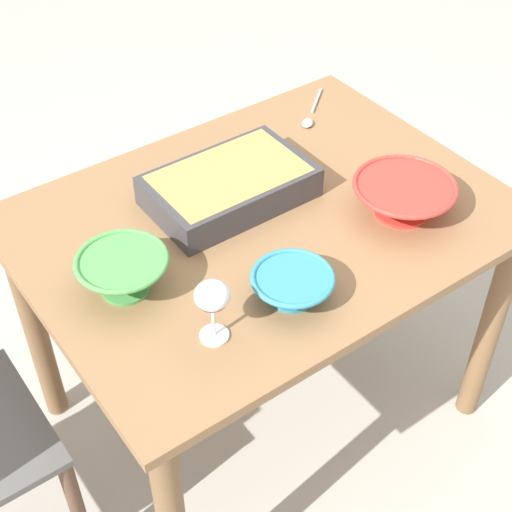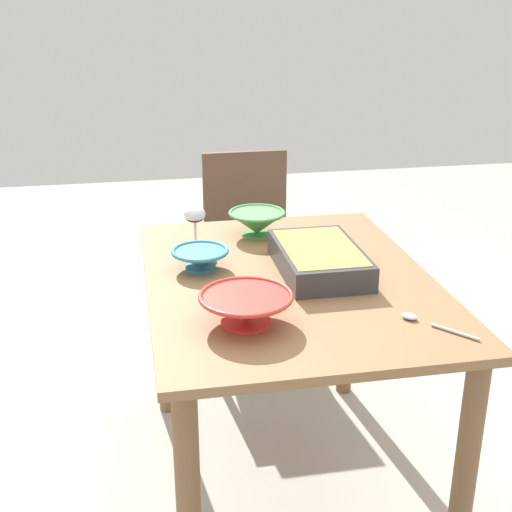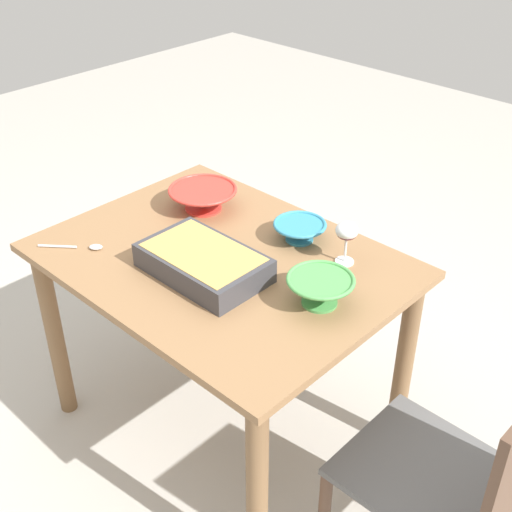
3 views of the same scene
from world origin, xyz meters
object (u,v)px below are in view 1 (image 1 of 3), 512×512
(dining_table, at_px, (263,256))
(small_bowl, at_px, (123,272))
(wine_glass, at_px, (212,299))
(serving_bowl, at_px, (292,285))
(serving_spoon, at_px, (310,116))
(mixing_bowl, at_px, (403,196))
(casserole_dish, at_px, (229,185))

(dining_table, relative_size, small_bowl, 5.71)
(wine_glass, relative_size, serving_bowl, 0.82)
(small_bowl, bearing_deg, serving_bowl, 139.86)
(serving_bowl, distance_m, serving_spoon, 0.71)
(mixing_bowl, distance_m, small_bowl, 0.68)
(serving_spoon, bearing_deg, dining_table, 36.94)
(casserole_dish, xyz_separation_m, serving_spoon, (-0.39, -0.17, -0.04))
(dining_table, relative_size, mixing_bowl, 4.60)
(mixing_bowl, bearing_deg, small_bowl, -13.11)
(dining_table, bearing_deg, casserole_dish, -74.07)
(serving_bowl, xyz_separation_m, serving_spoon, (-0.47, -0.53, -0.03))
(serving_spoon, bearing_deg, casserole_dish, 23.72)
(mixing_bowl, bearing_deg, casserole_dish, -42.54)
(mixing_bowl, bearing_deg, wine_glass, 6.78)
(casserole_dish, bearing_deg, dining_table, 105.93)
(dining_table, relative_size, casserole_dish, 2.92)
(small_bowl, xyz_separation_m, serving_spoon, (-0.75, -0.30, -0.04))
(wine_glass, bearing_deg, mixing_bowl, -173.22)
(dining_table, height_order, small_bowl, small_bowl)
(casserole_dish, height_order, serving_spoon, casserole_dish)
(wine_glass, bearing_deg, small_bowl, -70.49)
(dining_table, xyz_separation_m, serving_spoon, (-0.36, -0.27, 0.13))
(dining_table, height_order, wine_glass, wine_glass)
(mixing_bowl, relative_size, small_bowl, 1.24)
(mixing_bowl, xyz_separation_m, small_bowl, (0.66, -0.15, 0.00))
(dining_table, relative_size, serving_bowl, 6.38)
(wine_glass, bearing_deg, serving_bowl, 178.26)
(wine_glass, height_order, serving_spoon, wine_glass)
(serving_bowl, bearing_deg, mixing_bowl, -169.09)
(dining_table, distance_m, wine_glass, 0.46)
(mixing_bowl, height_order, serving_spoon, mixing_bowl)
(wine_glass, xyz_separation_m, serving_spoon, (-0.67, -0.52, -0.10))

